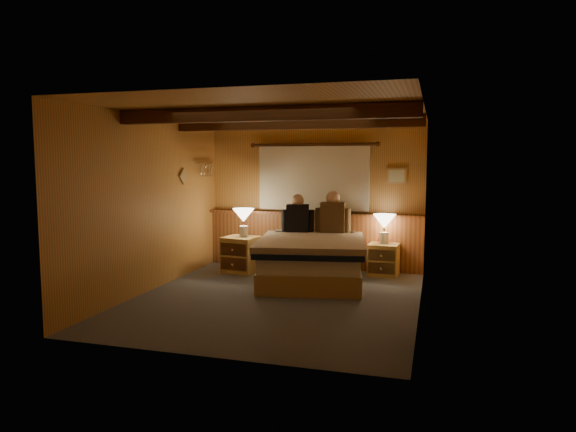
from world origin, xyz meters
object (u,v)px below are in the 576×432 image
at_px(lamp_left, 243,217).
at_px(bed, 312,259).
at_px(nightstand_right, 383,260).
at_px(person_right, 333,215).
at_px(nightstand_left, 241,255).
at_px(person_left, 298,216).
at_px(lamp_right, 384,223).
at_px(duffel_bag, 237,260).

bearing_deg(lamp_left, bed, -17.16).
bearing_deg(nightstand_right, lamp_left, -166.57).
bearing_deg(person_right, nightstand_left, -169.64).
relative_size(bed, nightstand_left, 3.63).
height_order(person_left, person_right, person_right).
height_order(nightstand_left, nightstand_right, nightstand_left).
height_order(nightstand_left, lamp_right, lamp_right).
distance_m(lamp_left, lamp_right, 2.23).
height_order(bed, person_right, person_right).
bearing_deg(nightstand_left, lamp_left, 48.58).
bearing_deg(lamp_left, nightstand_right, 9.66).
relative_size(lamp_left, person_left, 0.72).
bearing_deg(lamp_right, person_right, -173.68).
bearing_deg(person_right, lamp_left, -170.50).
bearing_deg(person_right, nightstand_right, -0.69).
distance_m(nightstand_right, person_right, 1.05).
distance_m(person_right, duffel_bag, 1.75).
relative_size(bed, nightstand_right, 4.32).
height_order(nightstand_left, person_right, person_right).
bearing_deg(lamp_right, duffel_bag, -173.42).
bearing_deg(bed, lamp_right, 29.29).
bearing_deg(person_left, lamp_right, -3.72).
height_order(nightstand_left, duffel_bag, nightstand_left).
bearing_deg(person_right, duffel_bag, -177.12).
xyz_separation_m(nightstand_left, lamp_right, (2.22, 0.45, 0.53)).
relative_size(nightstand_left, person_right, 0.87).
relative_size(lamp_left, lamp_right, 0.99).
relative_size(lamp_left, duffel_bag, 0.83).
distance_m(nightstand_left, lamp_right, 2.33).
bearing_deg(nightstand_left, lamp_right, 20.92).
relative_size(person_left, duffel_bag, 1.16).
bearing_deg(nightstand_right, person_left, -169.92).
distance_m(lamp_left, person_right, 1.43).
xyz_separation_m(nightstand_left, duffel_bag, (-0.13, 0.18, -0.14)).
distance_m(bed, lamp_right, 1.34).
height_order(lamp_right, person_right, person_right).
distance_m(bed, nightstand_left, 1.30).
bearing_deg(duffel_bag, bed, -3.06).
xyz_separation_m(nightstand_right, duffel_bag, (-2.36, -0.23, -0.10)).
height_order(lamp_left, lamp_right, lamp_left).
relative_size(bed, lamp_right, 4.69).
bearing_deg(person_right, bed, -107.47).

